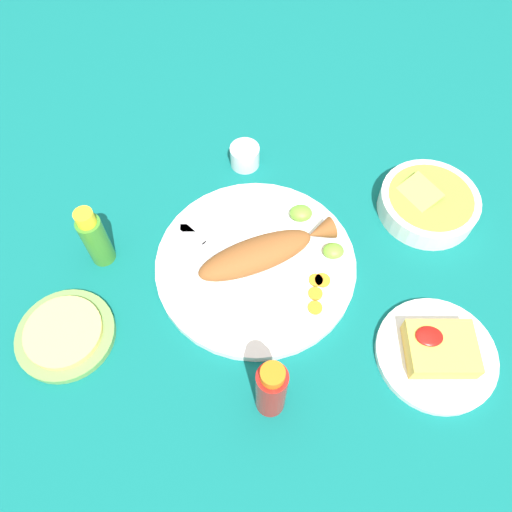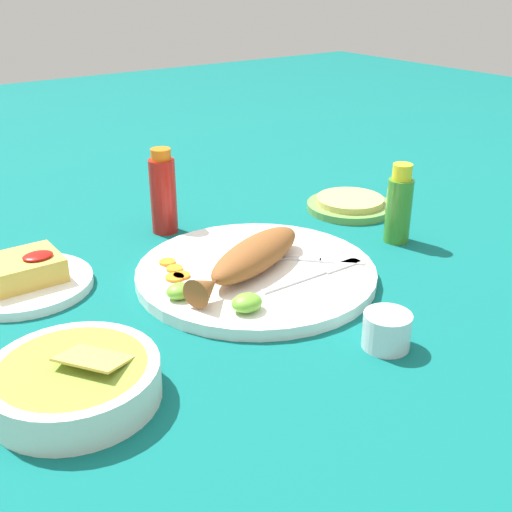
{
  "view_description": "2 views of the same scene",
  "coord_description": "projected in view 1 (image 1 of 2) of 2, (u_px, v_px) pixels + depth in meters",
  "views": [
    {
      "loc": [
        0.0,
        0.46,
        0.81
      ],
      "look_at": [
        0.0,
        0.0,
        0.04
      ],
      "focal_mm": 35.0,
      "sensor_mm": 36.0,
      "label": 1
    },
    {
      "loc": [
        -0.51,
        -0.72,
        0.44
      ],
      "look_at": [
        0.0,
        0.0,
        0.04
      ],
      "focal_mm": 45.0,
      "sensor_mm": 36.0,
      "label": 2
    }
  ],
  "objects": [
    {
      "name": "hot_sauce_bottle_green",
      "position": [
        95.0,
        238.0,
        0.88
      ],
      "size": [
        0.04,
        0.04,
        0.14
      ],
      "color": "#3D8428",
      "rests_on": "ground_plane"
    },
    {
      "name": "carrot_slice_far",
      "position": [
        316.0,
        280.0,
        0.89
      ],
      "size": [
        0.03,
        0.03,
        0.0
      ],
      "primitive_type": "cylinder",
      "color": "orange",
      "rests_on": "main_plate"
    },
    {
      "name": "ground_plane",
      "position": [
        256.0,
        266.0,
        0.93
      ],
      "size": [
        4.0,
        4.0,
        0.0
      ],
      "primitive_type": "plane",
      "color": "#0C605B"
    },
    {
      "name": "lime_wedge_main",
      "position": [
        334.0,
        251.0,
        0.91
      ],
      "size": [
        0.04,
        0.03,
        0.02
      ],
      "primitive_type": "ellipsoid",
      "color": "#6BB233",
      "rests_on": "main_plate"
    },
    {
      "name": "main_plate",
      "position": [
        256.0,
        264.0,
        0.92
      ],
      "size": [
        0.37,
        0.37,
        0.02
      ],
      "primitive_type": "cylinder",
      "color": "white",
      "rests_on": "ground_plane"
    },
    {
      "name": "hot_sauce_bottle_red",
      "position": [
        272.0,
        390.0,
        0.74
      ],
      "size": [
        0.05,
        0.05,
        0.15
      ],
      "color": "#B21914",
      "rests_on": "ground_plane"
    },
    {
      "name": "carrot_slice_near",
      "position": [
        315.0,
        308.0,
        0.86
      ],
      "size": [
        0.03,
        0.03,
        0.0
      ],
      "primitive_type": "cylinder",
      "color": "orange",
      "rests_on": "main_plate"
    },
    {
      "name": "tortilla_stack",
      "position": [
        64.0,
        332.0,
        0.84
      ],
      "size": [
        0.13,
        0.13,
        0.01
      ],
      "primitive_type": "cylinder",
      "color": "#E0C666",
      "rests_on": "tortilla_plate"
    },
    {
      "name": "lime_wedge_side",
      "position": [
        301.0,
        213.0,
        0.95
      ],
      "size": [
        0.04,
        0.04,
        0.02
      ],
      "primitive_type": "ellipsoid",
      "color": "#6BB233",
      "rests_on": "main_plate"
    },
    {
      "name": "fries_pile",
      "position": [
        441.0,
        349.0,
        0.81
      ],
      "size": [
        0.11,
        0.09,
        0.04
      ],
      "color": "gold",
      "rests_on": "side_plate_fries"
    },
    {
      "name": "guacamole_bowl",
      "position": [
        429.0,
        203.0,
        0.97
      ],
      "size": [
        0.19,
        0.19,
        0.06
      ],
      "color": "white",
      "rests_on": "ground_plane"
    },
    {
      "name": "side_plate_fries",
      "position": [
        436.0,
        354.0,
        0.83
      ],
      "size": [
        0.2,
        0.2,
        0.01
      ],
      "primitive_type": "cylinder",
      "color": "white",
      "rests_on": "ground_plane"
    },
    {
      "name": "fried_fish",
      "position": [
        263.0,
        252.0,
        0.89
      ],
      "size": [
        0.26,
        0.15,
        0.05
      ],
      "rotation": [
        0.0,
        0.0,
        0.4
      ],
      "color": "brown",
      "rests_on": "main_plate"
    },
    {
      "name": "fork_far",
      "position": [
        222.0,
        228.0,
        0.95
      ],
      "size": [
        0.19,
        0.02,
        0.0
      ],
      "rotation": [
        0.0,
        0.0,
        6.29
      ],
      "color": "silver",
      "rests_on": "main_plate"
    },
    {
      "name": "carrot_slice_mid",
      "position": [
        316.0,
        294.0,
        0.88
      ],
      "size": [
        0.03,
        0.03,
        0.0
      ],
      "primitive_type": "cylinder",
      "color": "orange",
      "rests_on": "main_plate"
    },
    {
      "name": "salt_cup",
      "position": [
        245.0,
        157.0,
        1.04
      ],
      "size": [
        0.06,
        0.06,
        0.05
      ],
      "color": "silver",
      "rests_on": "ground_plane"
    },
    {
      "name": "carrot_slice_extra",
      "position": [
        323.0,
        280.0,
        0.89
      ],
      "size": [
        0.03,
        0.03,
        0.0
      ],
      "primitive_type": "cylinder",
      "color": "orange",
      "rests_on": "main_plate"
    },
    {
      "name": "tortilla_plate",
      "position": [
        66.0,
        335.0,
        0.85
      ],
      "size": [
        0.17,
        0.17,
        0.01
      ],
      "primitive_type": "cylinder",
      "color": "#6B9E4C",
      "rests_on": "ground_plane"
    },
    {
      "name": "fork_near",
      "position": [
        207.0,
        247.0,
        0.93
      ],
      "size": [
        0.14,
        0.14,
        0.0
      ],
      "rotation": [
        0.0,
        0.0,
        5.52
      ],
      "color": "silver",
      "rests_on": "main_plate"
    }
  ]
}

